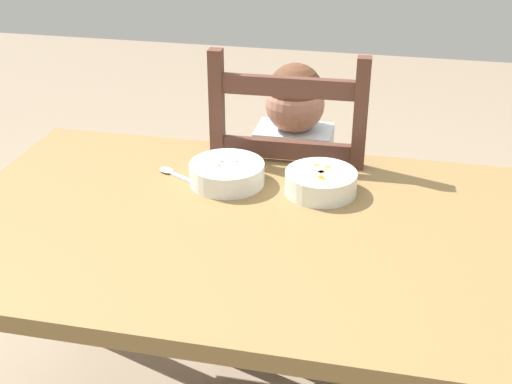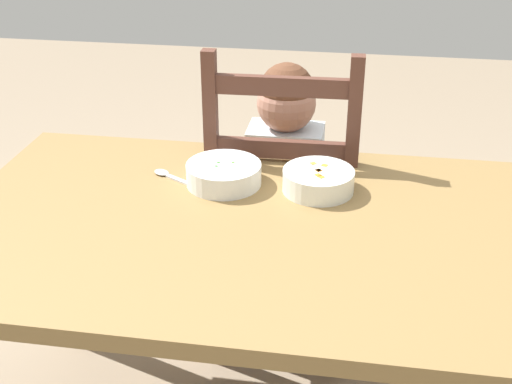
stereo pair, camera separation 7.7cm
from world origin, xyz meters
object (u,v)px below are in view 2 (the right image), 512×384
at_px(dining_table, 245,258).
at_px(child_figure, 284,172).
at_px(bowl_of_peas, 224,173).
at_px(spoon, 167,175).
at_px(bowl_of_carrots, 318,180).
at_px(dining_chair, 283,218).

xyz_separation_m(dining_table, child_figure, (0.03, 0.47, 0.00)).
xyz_separation_m(bowl_of_peas, spoon, (-0.15, 0.02, -0.03)).
relative_size(bowl_of_peas, bowl_of_carrots, 1.07).
bearing_deg(dining_table, bowl_of_carrots, 50.02).
relative_size(dining_table, child_figure, 1.45).
bearing_deg(dining_table, bowl_of_peas, 115.43).
bearing_deg(bowl_of_peas, spoon, 172.92).
bearing_deg(bowl_of_carrots, child_figure, 112.15).
bearing_deg(dining_chair, bowl_of_carrots, -68.18).
bearing_deg(child_figure, bowl_of_peas, -112.15).
distance_m(bowl_of_peas, spoon, 0.16).
bearing_deg(child_figure, bowl_of_carrots, -67.85).
xyz_separation_m(dining_chair, bowl_of_peas, (-0.12, -0.29, 0.28)).
xyz_separation_m(dining_table, bowl_of_peas, (-0.09, 0.18, 0.13)).
distance_m(bowl_of_peas, bowl_of_carrots, 0.24).
relative_size(bowl_of_peas, spoon, 1.47).
bearing_deg(bowl_of_carrots, dining_table, -129.98).
bearing_deg(bowl_of_peas, dining_chair, 67.66).
distance_m(dining_table, spoon, 0.33).
xyz_separation_m(child_figure, spoon, (-0.27, -0.27, 0.10)).
xyz_separation_m(bowl_of_carrots, spoon, (-0.39, 0.02, -0.03)).
distance_m(dining_table, bowl_of_carrots, 0.27).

